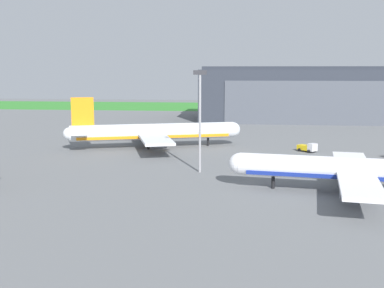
% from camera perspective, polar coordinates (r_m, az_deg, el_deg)
% --- Properties ---
extents(ground_plane, '(440.00, 440.00, 0.00)m').
position_cam_1_polar(ground_plane, '(78.41, 7.14, -4.95)').
color(ground_plane, slate).
extents(grass_field_strip, '(440.00, 56.00, 0.08)m').
position_cam_1_polar(grass_field_strip, '(243.45, 6.63, 4.48)').
color(grass_field_strip, '#358730').
rests_on(grass_field_strip, ground_plane).
extents(maintenance_hangar, '(77.67, 38.54, 20.01)m').
position_cam_1_polar(maintenance_hangar, '(185.11, 13.42, 5.85)').
color(maintenance_hangar, '#2D333D').
rests_on(maintenance_hangar, ground_plane).
extents(airliner_near_left, '(36.82, 33.55, 11.63)m').
position_cam_1_polar(airliner_near_left, '(75.97, 18.57, -2.99)').
color(airliner_near_left, white).
rests_on(airliner_near_left, ground_plane).
extents(airliner_far_left, '(41.17, 36.07, 12.39)m').
position_cam_1_polar(airliner_far_left, '(114.86, -4.64, 1.42)').
color(airliner_far_left, silver).
rests_on(airliner_far_left, ground_plane).
extents(stair_truck, '(4.55, 4.52, 2.09)m').
position_cam_1_polar(stair_truck, '(112.04, 13.79, -0.41)').
color(stair_truck, silver).
rests_on(stair_truck, ground_plane).
extents(apron_light_mast, '(2.40, 0.50, 18.65)m').
position_cam_1_polar(apron_light_mast, '(85.87, 0.96, 3.74)').
color(apron_light_mast, '#99999E').
rests_on(apron_light_mast, ground_plane).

